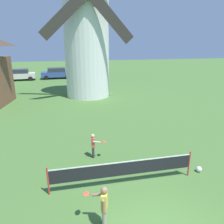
# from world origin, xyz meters

# --- Properties ---
(windmill) EXTENTS (8.19, 4.91, 13.22)m
(windmill) POSITION_xyz_m (0.10, 17.19, 6.29)
(windmill) COLOR white
(windmill) RESTS_ON ground_plane
(tennis_net) EXTENTS (5.56, 0.06, 1.10)m
(tennis_net) POSITION_xyz_m (-0.25, 2.35, 0.69)
(tennis_net) COLOR red
(tennis_net) RESTS_ON ground_plane
(player_near) EXTENTS (0.73, 0.71, 1.36)m
(player_near) POSITION_xyz_m (-1.34, 0.54, 0.77)
(player_near) COLOR #9E937F
(player_near) RESTS_ON ground_plane
(player_far) EXTENTS (0.70, 0.52, 1.19)m
(player_far) POSITION_xyz_m (-1.07, 4.68, 0.68)
(player_far) COLOR #333338
(player_far) RESTS_ON ground_plane
(stray_ball) EXTENTS (0.24, 0.24, 0.24)m
(stray_ball) POSITION_xyz_m (3.10, 2.51, 0.12)
(stray_ball) COLOR silver
(stray_ball) RESTS_ON ground_plane
(parked_car_cream) EXTENTS (4.22, 2.11, 1.56)m
(parked_car_cream) POSITION_xyz_m (-8.25, 28.44, 0.81)
(parked_car_cream) COLOR silver
(parked_car_cream) RESTS_ON ground_plane
(parked_car_blue) EXTENTS (4.44, 1.99, 1.56)m
(parked_car_blue) POSITION_xyz_m (-3.24, 28.97, 0.81)
(parked_car_blue) COLOR #334C99
(parked_car_blue) RESTS_ON ground_plane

